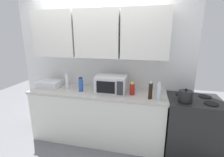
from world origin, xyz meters
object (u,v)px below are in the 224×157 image
object	(u,v)px
bottle_blue_cleaner	(81,85)
bottle_red_sauce	(132,89)
bottle_soy_dark	(150,91)
bottle_clear_tall	(159,92)
kettle	(185,96)
dish_rack	(50,84)
microwave	(111,84)
stove_range	(191,126)
bottle_white_jar	(67,82)

from	to	relation	value
bottle_blue_cleaner	bottle_red_sauce	world-z (taller)	bottle_blue_cleaner
bottle_soy_dark	bottle_clear_tall	distance (m)	0.12
kettle	dish_rack	size ratio (longest dim) A/B	0.49
microwave	bottle_soy_dark	bearing A→B (deg)	-13.01
bottle_clear_tall	bottle_red_sauce	bearing A→B (deg)	160.10
stove_range	bottle_white_jar	bearing A→B (deg)	-179.96
microwave	bottle_red_sauce	xyz separation A→B (m)	(0.34, -0.03, -0.05)
bottle_red_sauce	dish_rack	bearing A→B (deg)	178.61
stove_range	bottle_clear_tall	size ratio (longest dim) A/B	3.36
microwave	bottle_white_jar	xyz separation A→B (m)	(-0.78, -0.01, -0.01)
stove_range	dish_rack	world-z (taller)	dish_rack
dish_rack	bottle_clear_tall	world-z (taller)	bottle_clear_tall
kettle	bottle_red_sauce	world-z (taller)	same
dish_rack	bottle_soy_dark	size ratio (longest dim) A/B	1.44
microwave	bottle_clear_tall	bearing A→B (deg)	-13.16
bottle_soy_dark	bottle_clear_tall	world-z (taller)	bottle_clear_tall
kettle	stove_range	bearing A→B (deg)	39.47
bottle_clear_tall	bottle_blue_cleaner	bearing A→B (deg)	174.95
kettle	microwave	distance (m)	1.11
bottle_clear_tall	stove_range	bearing A→B (deg)	16.82
bottle_blue_cleaner	dish_rack	bearing A→B (deg)	173.62
stove_range	bottle_blue_cleaner	size ratio (longest dim) A/B	3.72
kettle	bottle_white_jar	distance (m)	1.88
kettle	bottle_soy_dark	size ratio (longest dim) A/B	0.71
kettle	bottle_white_jar	bearing A→B (deg)	175.78
kettle	bottle_blue_cleaner	bearing A→B (deg)	176.77
dish_rack	bottle_white_jar	bearing A→B (deg)	-3.52
stove_range	bottle_white_jar	distance (m)	2.13
dish_rack	bottle_red_sauce	distance (m)	1.47
kettle	bottle_red_sauce	bearing A→B (deg)	170.65
stove_range	bottle_red_sauce	world-z (taller)	bottle_red_sauce
stove_range	microwave	distance (m)	1.40
bottle_white_jar	bottle_blue_cleaner	xyz separation A→B (m)	(0.28, -0.05, -0.01)
bottle_blue_cleaner	bottle_clear_tall	size ratio (longest dim) A/B	0.90
dish_rack	bottle_soy_dark	bearing A→B (deg)	-4.90
kettle	bottle_soy_dark	distance (m)	0.48
bottle_white_jar	bottle_red_sauce	bearing A→B (deg)	-0.72
kettle	dish_rack	bearing A→B (deg)	175.89
bottle_white_jar	bottle_soy_dark	xyz separation A→B (m)	(1.40, -0.13, -0.00)
bottle_white_jar	bottle_red_sauce	xyz separation A→B (m)	(1.12, -0.01, -0.04)
bottle_soy_dark	bottle_red_sauce	world-z (taller)	bottle_soy_dark
microwave	bottle_blue_cleaner	world-z (taller)	microwave
stove_range	kettle	size ratio (longest dim) A/B	4.88
stove_range	bottle_clear_tall	bearing A→B (deg)	-163.18
microwave	bottle_white_jar	size ratio (longest dim) A/B	1.75
stove_range	bottle_red_sauce	xyz separation A→B (m)	(-0.93, -0.02, 0.54)
bottle_white_jar	dish_rack	bearing A→B (deg)	176.48
bottle_soy_dark	stove_range	bearing A→B (deg)	11.33
microwave	stove_range	bearing A→B (deg)	-0.59
bottle_red_sauce	bottle_clear_tall	size ratio (longest dim) A/B	0.73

